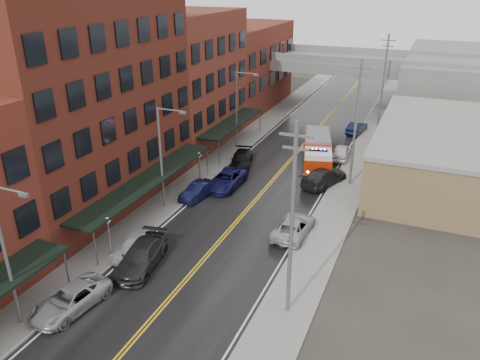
% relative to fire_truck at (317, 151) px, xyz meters
% --- Properties ---
extents(road, '(11.00, 160.00, 0.02)m').
position_rel_fire_truck_xyz_m(road, '(-3.02, -8.66, -1.71)').
color(road, black).
rests_on(road, ground).
extents(sidewalk_left, '(3.00, 160.00, 0.15)m').
position_rel_fire_truck_xyz_m(sidewalk_left, '(-10.32, -8.66, -1.65)').
color(sidewalk_left, slate).
rests_on(sidewalk_left, ground).
extents(sidewalk_right, '(3.00, 160.00, 0.15)m').
position_rel_fire_truck_xyz_m(sidewalk_right, '(4.28, -8.66, -1.65)').
color(sidewalk_right, slate).
rests_on(sidewalk_right, ground).
extents(curb_left, '(0.30, 160.00, 0.15)m').
position_rel_fire_truck_xyz_m(curb_left, '(-8.67, -8.66, -1.65)').
color(curb_left, gray).
rests_on(curb_left, ground).
extents(curb_right, '(0.30, 160.00, 0.15)m').
position_rel_fire_truck_xyz_m(curb_right, '(2.63, -8.66, -1.65)').
color(curb_right, gray).
rests_on(curb_right, ground).
extents(brick_building_b, '(9.00, 20.00, 18.00)m').
position_rel_fire_truck_xyz_m(brick_building_b, '(-16.32, -15.66, 7.28)').
color(brick_building_b, '#5A2617').
rests_on(brick_building_b, ground).
extents(brick_building_c, '(9.00, 15.00, 15.00)m').
position_rel_fire_truck_xyz_m(brick_building_c, '(-16.32, 1.84, 5.78)').
color(brick_building_c, maroon).
rests_on(brick_building_c, ground).
extents(brick_building_far, '(9.00, 20.00, 12.00)m').
position_rel_fire_truck_xyz_m(brick_building_far, '(-16.32, 19.34, 4.28)').
color(brick_building_far, maroon).
rests_on(brick_building_far, ground).
extents(tan_building, '(14.00, 22.00, 5.00)m').
position_rel_fire_truck_xyz_m(tan_building, '(12.98, 1.34, 0.78)').
color(tan_building, olive).
rests_on(tan_building, ground).
extents(right_far_block, '(18.00, 30.00, 8.00)m').
position_rel_fire_truck_xyz_m(right_far_block, '(14.98, 31.34, 2.28)').
color(right_far_block, slate).
rests_on(right_far_block, ground).
extents(awning_1, '(2.60, 18.00, 3.09)m').
position_rel_fire_truck_xyz_m(awning_1, '(-10.51, -15.66, 1.27)').
color(awning_1, black).
rests_on(awning_1, ground).
extents(awning_2, '(2.60, 13.00, 3.09)m').
position_rel_fire_truck_xyz_m(awning_2, '(-10.51, 1.84, 1.26)').
color(awning_2, black).
rests_on(awning_2, ground).
extents(globe_lamp_1, '(0.44, 0.44, 3.12)m').
position_rel_fire_truck_xyz_m(globe_lamp_1, '(-9.42, -22.66, 0.59)').
color(globe_lamp_1, '#59595B').
rests_on(globe_lamp_1, ground).
extents(globe_lamp_2, '(0.44, 0.44, 3.12)m').
position_rel_fire_truck_xyz_m(globe_lamp_2, '(-9.42, -8.66, 0.59)').
color(globe_lamp_2, '#59595B').
rests_on(globe_lamp_2, ground).
extents(street_lamp_0, '(2.64, 0.22, 9.00)m').
position_rel_fire_truck_xyz_m(street_lamp_0, '(-9.57, -30.66, 3.46)').
color(street_lamp_0, '#59595B').
rests_on(street_lamp_0, ground).
extents(street_lamp_1, '(2.64, 0.22, 9.00)m').
position_rel_fire_truck_xyz_m(street_lamp_1, '(-9.57, -14.66, 3.46)').
color(street_lamp_1, '#59595B').
rests_on(street_lamp_1, ground).
extents(street_lamp_2, '(2.64, 0.22, 9.00)m').
position_rel_fire_truck_xyz_m(street_lamp_2, '(-9.57, 1.34, 3.46)').
color(street_lamp_2, '#59595B').
rests_on(street_lamp_2, ground).
extents(utility_pole_0, '(1.80, 0.24, 12.00)m').
position_rel_fire_truck_xyz_m(utility_pole_0, '(4.18, -23.66, 4.58)').
color(utility_pole_0, '#59595B').
rests_on(utility_pole_0, ground).
extents(utility_pole_1, '(1.80, 0.24, 12.00)m').
position_rel_fire_truck_xyz_m(utility_pole_1, '(4.18, -3.66, 4.58)').
color(utility_pole_1, '#59595B').
rests_on(utility_pole_1, ground).
extents(utility_pole_2, '(1.80, 0.24, 12.00)m').
position_rel_fire_truck_xyz_m(utility_pole_2, '(4.18, 16.34, 4.58)').
color(utility_pole_2, '#59595B').
rests_on(utility_pole_2, ground).
extents(overpass, '(40.00, 10.00, 7.50)m').
position_rel_fire_truck_xyz_m(overpass, '(-3.02, 23.34, 4.26)').
color(overpass, slate).
rests_on(overpass, ground).
extents(fire_truck, '(5.18, 9.13, 3.18)m').
position_rel_fire_truck_xyz_m(fire_truck, '(0.00, 0.00, 0.00)').
color(fire_truck, '#A72507').
rests_on(fire_truck, ground).
extents(parked_car_left_2, '(3.07, 5.42, 1.43)m').
position_rel_fire_truck_xyz_m(parked_car_left_2, '(-8.01, -28.46, -1.01)').
color(parked_car_left_2, '#94989B').
rests_on(parked_car_left_2, ground).
extents(parked_car_left_3, '(3.24, 5.99, 1.65)m').
position_rel_fire_truck_xyz_m(parked_car_left_3, '(-6.62, -22.96, -0.90)').
color(parked_car_left_3, black).
rests_on(parked_car_left_3, ground).
extents(parked_car_left_4, '(2.10, 4.30, 1.41)m').
position_rel_fire_truck_xyz_m(parked_car_left_4, '(-8.02, -21.86, -1.02)').
color(parked_car_left_4, silver).
rests_on(parked_car_left_4, ground).
extents(parked_car_left_5, '(2.14, 4.44, 1.40)m').
position_rel_fire_truck_xyz_m(parked_car_left_5, '(-8.02, -11.68, -1.02)').
color(parked_car_left_5, black).
rests_on(parked_car_left_5, ground).
extents(parked_car_left_6, '(2.57, 5.46, 1.51)m').
position_rel_fire_truck_xyz_m(parked_car_left_6, '(-6.62, -8.59, -0.97)').
color(parked_car_left_6, '#121245').
rests_on(parked_car_left_6, ground).
extents(parked_car_left_7, '(3.32, 5.43, 1.47)m').
position_rel_fire_truck_xyz_m(parked_car_left_7, '(-7.34, -3.14, -0.99)').
color(parked_car_left_7, black).
rests_on(parked_car_left_7, ground).
extents(parked_car_right_0, '(2.61, 5.32, 1.45)m').
position_rel_fire_truck_xyz_m(parked_car_right_0, '(1.87, -14.69, -1.00)').
color(parked_car_right_0, '#A1A4A9').
rests_on(parked_car_right_0, ground).
extents(parked_car_right_1, '(4.07, 6.12, 1.65)m').
position_rel_fire_truck_xyz_m(parked_car_right_1, '(1.84, -4.46, -0.90)').
color(parked_car_right_1, black).
rests_on(parked_car_right_1, ground).
extents(parked_car_right_2, '(2.03, 4.66, 1.56)m').
position_rel_fire_truck_xyz_m(parked_car_right_2, '(1.98, 3.14, -0.94)').
color(parked_car_right_2, white).
rests_on(parked_car_right_2, ground).
extents(parked_car_right_3, '(2.14, 4.72, 1.50)m').
position_rel_fire_truck_xyz_m(parked_car_right_3, '(1.98, 12.90, -0.97)').
color(parked_car_right_3, black).
rests_on(parked_car_right_3, ground).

